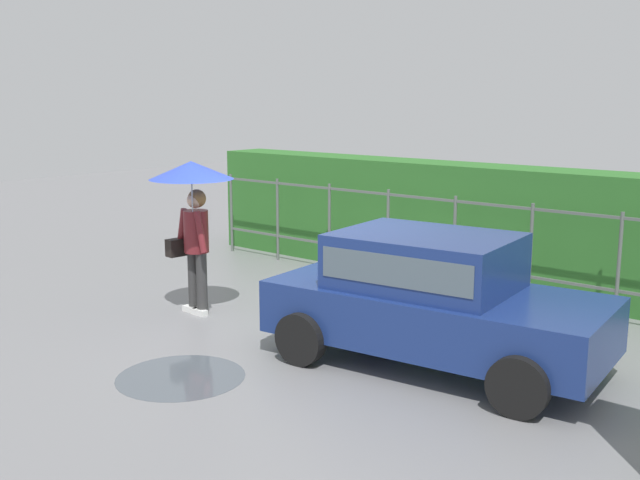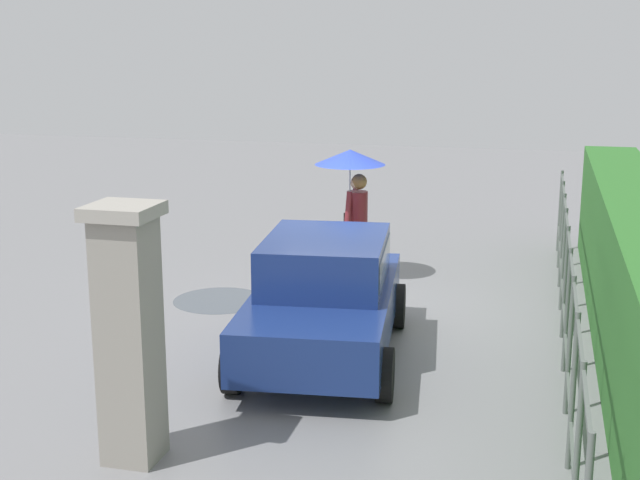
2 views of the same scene
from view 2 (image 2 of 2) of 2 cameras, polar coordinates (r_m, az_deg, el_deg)
The scene contains 7 objects.
ground_plane at distance 12.21m, azimuth 2.08°, elevation -5.17°, with size 40.00×40.00×0.00m, color slate.
car at distance 10.61m, azimuth 0.31°, elevation -3.46°, with size 3.88×2.18×1.48m.
pedestrian at distance 13.85m, azimuth 2.15°, elevation 4.08°, with size 1.13×1.13×2.12m.
gate_pillar at distance 8.07m, azimuth -12.45°, elevation -5.94°, with size 0.60×0.60×2.42m.
fence_section at distance 11.06m, azimuth 15.90°, elevation -3.16°, with size 11.08×0.05×1.50m.
hedge_row at distance 11.09m, azimuth 20.23°, elevation -2.77°, with size 12.03×0.90×1.90m, color #2D6B28.
puddle_near at distance 13.11m, azimuth -6.64°, elevation -3.96°, with size 1.38×1.38×0.00m, color #4C545B.
Camera 2 is at (11.34, 2.45, 3.83)m, focal length 48.65 mm.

